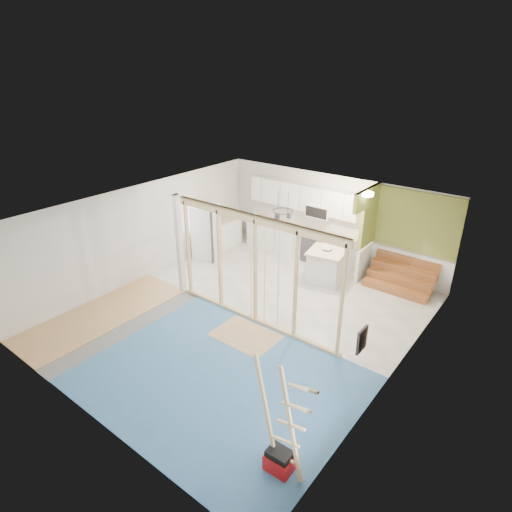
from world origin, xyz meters
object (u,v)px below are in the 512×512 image
Objects in this scene: fridge at (206,232)px; toolbox at (279,461)px; island at (326,267)px; ladder at (282,421)px.

toolbox is (6.03, -4.80, -0.65)m from fridge.
fridge is at bearing 140.19° from toolbox.
fridge is 7.73m from toolbox.
island is 6.10m from toolbox.
island is at bearing -11.57° from fridge.
ladder is at bearing -77.43° from island.
toolbox is 0.22× the size of ladder.
ladder reaches higher than toolbox.
toolbox is at bearing -62.59° from fridge.
island is 2.69× the size of toolbox.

